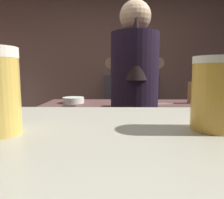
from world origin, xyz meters
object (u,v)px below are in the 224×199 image
bartender (134,103)px  pint_glass_near (215,94)px  chefs_knife (161,104)px  bottle_vinegar (148,69)px  mixing_bowl (73,100)px  knife_block (194,92)px  bottle_olive_oil (125,69)px

bartender → pint_glass_near: bearing=-176.9°
chefs_knife → bottle_vinegar: bottle_vinegar is taller
mixing_bowl → chefs_knife: mixing_bowl is taller
knife_block → pint_glass_near: size_ratio=2.04×
bartender → mixing_bowl: size_ratio=8.45×
chefs_knife → bottle_olive_oil: size_ratio=1.04×
bartender → bottle_vinegar: bearing=-10.5°
pint_glass_near → chefs_knife: bearing=81.4°
bottle_olive_oil → chefs_knife: bearing=-79.5°
pint_glass_near → bottle_vinegar: 2.94m
chefs_knife → knife_block: bearing=-6.5°
knife_block → chefs_knife: knife_block is taller
chefs_knife → bartender: bearing=-141.5°
bartender → knife_block: size_ratio=6.24×
knife_block → bottle_olive_oil: 1.56m
mixing_bowl → bottle_olive_oil: size_ratio=0.87×
mixing_bowl → bottle_olive_oil: bottle_olive_oil is taller
knife_block → pint_glass_near: pint_glass_near is taller
mixing_bowl → chefs_knife: size_ratio=0.84×
bartender → pint_glass_near: 1.16m
pint_glass_near → bottle_olive_oil: (-0.04, 3.04, 0.10)m
mixing_bowl → pint_glass_near: size_ratio=1.51×
bartender → pint_glass_near: bartender is taller
pint_glass_near → bottle_vinegar: size_ratio=0.60×
pint_glass_near → bottle_olive_oil: bearing=90.8°
pint_glass_near → bottle_vinegar: bottle_vinegar is taller
bottle_olive_oil → knife_block: bearing=-67.4°
mixing_bowl → chefs_knife: (0.82, -0.06, -0.02)m
chefs_knife → bottle_olive_oil: bottle_olive_oil is taller
chefs_knife → bottle_vinegar: (0.08, 1.37, 0.34)m
bartender → chefs_knife: bearing=-33.8°
bartender → bottle_vinegar: 1.83m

